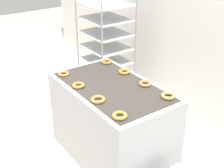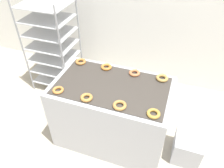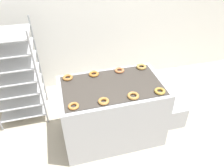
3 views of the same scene
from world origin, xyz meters
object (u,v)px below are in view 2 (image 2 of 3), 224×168
(donut_near_left, at_px, (58,90))
(fryer_machine, at_px, (112,113))
(donut_near_midleft, at_px, (87,98))
(glaze_bin, at_px, (187,147))
(donut_near_midright, at_px, (120,105))
(baking_rack_cart, at_px, (52,44))
(donut_far_right, at_px, (162,78))
(donut_near_right, at_px, (153,114))
(donut_far_midleft, at_px, (106,67))
(donut_far_left, at_px, (81,62))
(donut_far_midright, at_px, (135,73))

(donut_near_left, bearing_deg, fryer_machine, 28.73)
(fryer_machine, height_order, donut_near_midleft, donut_near_midleft)
(glaze_bin, height_order, donut_near_midleft, donut_near_midleft)
(glaze_bin, relative_size, donut_near_midright, 2.71)
(baking_rack_cart, xyz_separation_m, donut_near_midleft, (1.07, -1.06, 0.14))
(donut_far_right, bearing_deg, donut_near_right, -88.83)
(donut_near_left, distance_m, donut_far_midleft, 0.67)
(baking_rack_cart, bearing_deg, donut_near_midright, -36.41)
(donut_far_left, distance_m, donut_far_right, 1.03)
(donut_far_right, bearing_deg, donut_near_midright, -119.40)
(glaze_bin, xyz_separation_m, donut_near_midright, (-0.78, -0.30, 0.73))
(fryer_machine, relative_size, donut_far_midleft, 10.08)
(donut_near_midleft, distance_m, donut_far_left, 0.68)
(fryer_machine, bearing_deg, donut_near_midleft, -121.37)
(baking_rack_cart, relative_size, donut_near_right, 11.49)
(baking_rack_cart, distance_m, donut_near_right, 2.06)
(glaze_bin, distance_m, donut_near_right, 0.91)
(donut_far_left, bearing_deg, fryer_machine, -29.21)
(baking_rack_cart, height_order, donut_near_midleft, baking_rack_cart)
(donut_near_midleft, bearing_deg, donut_far_right, 40.55)
(fryer_machine, xyz_separation_m, donut_near_midleft, (-0.18, -0.29, 0.46))
(fryer_machine, bearing_deg, donut_far_midright, 57.58)
(donut_near_midleft, height_order, donut_near_right, same)
(fryer_machine, distance_m, baking_rack_cart, 1.50)
(donut_near_left, bearing_deg, donut_far_midright, 39.21)
(fryer_machine, distance_m, donut_near_right, 0.75)
(baking_rack_cart, xyz_separation_m, donut_near_midright, (1.43, -1.05, 0.14))
(baking_rack_cart, relative_size, donut_far_midright, 11.52)
(glaze_bin, relative_size, donut_near_midleft, 2.96)
(donut_far_midright, bearing_deg, donut_near_midright, -90.20)
(baking_rack_cart, height_order, glaze_bin, baking_rack_cart)
(baking_rack_cart, distance_m, glaze_bin, 2.41)
(donut_near_left, height_order, donut_far_left, donut_far_left)
(donut_far_left, height_order, donut_far_midright, donut_far_left)
(fryer_machine, bearing_deg, baking_rack_cart, 148.40)
(fryer_machine, height_order, donut_far_midleft, donut_far_midleft)
(donut_near_left, relative_size, donut_near_right, 0.92)
(donut_near_right, bearing_deg, donut_far_midright, 120.51)
(donut_far_midleft, bearing_deg, baking_rack_cart, 155.99)
(donut_near_right, xyz_separation_m, donut_far_midright, (-0.34, 0.57, 0.00))
(donut_near_right, xyz_separation_m, donut_far_left, (-1.04, 0.58, 0.00))
(donut_far_midleft, bearing_deg, donut_near_midright, -58.32)
(donut_far_midleft, bearing_deg, donut_far_midright, -0.54)
(donut_near_right, height_order, donut_far_left, donut_far_left)
(glaze_bin, distance_m, donut_far_left, 1.68)
(donut_near_right, bearing_deg, baking_rack_cart, 149.22)
(baking_rack_cart, bearing_deg, donut_near_midleft, -44.67)
(donut_far_left, relative_size, donut_far_right, 0.95)
(donut_near_left, distance_m, donut_near_right, 1.03)
(baking_rack_cart, bearing_deg, glaze_bin, -18.78)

